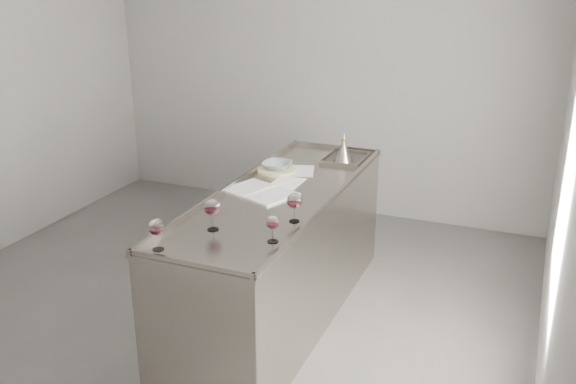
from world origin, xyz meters
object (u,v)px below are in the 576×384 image
at_px(wine_glass_middle, 212,208).
at_px(ceramic_bowl, 277,165).
at_px(wine_glass_small, 273,223).
at_px(wine_glass_left, 157,228).
at_px(wine_funnel, 343,153).
at_px(wine_glass_right, 294,202).
at_px(counter, 280,256).
at_px(notebook, 260,192).

bearing_deg(wine_glass_middle, ceramic_bowl, 94.50).
distance_m(wine_glass_small, ceramic_bowl, 1.28).
xyz_separation_m(wine_glass_left, wine_funnel, (0.43, 1.95, -0.06)).
bearing_deg(wine_glass_right, ceramic_bowl, 119.34).
bearing_deg(wine_funnel, wine_glass_small, -86.32).
bearing_deg(wine_glass_middle, wine_glass_right, 37.23).
relative_size(wine_glass_small, ceramic_bowl, 0.74).
distance_m(counter, wine_glass_small, 0.99).
height_order(counter, ceramic_bowl, ceramic_bowl).
xyz_separation_m(counter, wine_funnel, (0.17, 0.86, 0.54)).
bearing_deg(wine_funnel, wine_glass_middle, -100.34).
xyz_separation_m(counter, wine_glass_small, (0.27, -0.75, 0.58)).
xyz_separation_m(wine_glass_right, wine_glass_small, (-0.00, -0.32, -0.02)).
bearing_deg(wine_glass_middle, wine_glass_left, -112.05).
bearing_deg(wine_glass_small, wine_glass_middle, 176.56).
relative_size(counter, notebook, 4.44).
height_order(wine_glass_left, ceramic_bowl, wine_glass_left).
relative_size(notebook, ceramic_bowl, 2.53).
distance_m(wine_glass_left, wine_glass_right, 0.85).
xyz_separation_m(counter, wine_glass_left, (-0.26, -1.08, 0.60)).
height_order(wine_glass_right, wine_funnel, wine_funnel).
height_order(wine_glass_right, ceramic_bowl, wine_glass_right).
distance_m(counter, ceramic_bowl, 0.71).
relative_size(wine_glass_right, wine_funnel, 0.78).
relative_size(counter, wine_glass_small, 15.21).
distance_m(counter, wine_funnel, 1.03).
bearing_deg(wine_glass_left, wine_glass_right, 50.63).
bearing_deg(counter, wine_glass_small, -69.83).
bearing_deg(ceramic_bowl, wine_glass_middle, -85.50).
distance_m(wine_glass_small, notebook, 0.82).
bearing_deg(ceramic_bowl, wine_glass_small, -67.75).
height_order(wine_glass_middle, notebook, wine_glass_middle).
bearing_deg(notebook, ceramic_bowl, 120.57).
bearing_deg(notebook, wine_glass_small, -38.92).
xyz_separation_m(wine_glass_left, notebook, (0.13, 1.04, -0.12)).
height_order(wine_glass_right, notebook, wine_glass_right).
relative_size(wine_glass_small, wine_funnel, 0.69).
bearing_deg(counter, wine_glass_left, -103.68).
bearing_deg(wine_glass_right, wine_funnel, 94.59).
distance_m(wine_glass_left, ceramic_bowl, 1.52).
bearing_deg(wine_glass_right, wine_glass_small, -90.00).
height_order(wine_glass_left, wine_glass_middle, wine_glass_middle).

